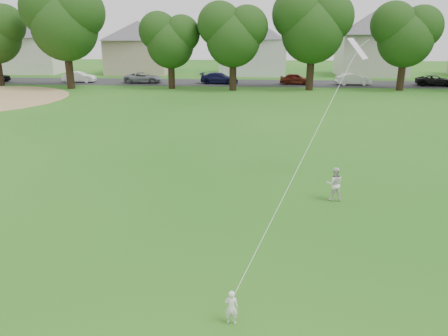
{
  "coord_description": "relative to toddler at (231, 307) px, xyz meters",
  "views": [
    {
      "loc": [
        0.82,
        -10.39,
        6.32
      ],
      "look_at": [
        -0.14,
        2.0,
        2.3
      ],
      "focal_mm": 35.0,
      "sensor_mm": 36.0,
      "label": 1
    }
  ],
  "objects": [
    {
      "name": "ground",
      "position": [
        -0.35,
        2.17,
        -0.42
      ],
      "size": [
        160.0,
        160.0,
        0.0
      ],
      "primitive_type": "plane",
      "color": "#185A14",
      "rests_on": "ground"
    },
    {
      "name": "street",
      "position": [
        -0.35,
        44.17,
        -0.41
      ],
      "size": [
        90.0,
        7.0,
        0.01
      ],
      "primitive_type": "cube",
      "color": "#2D2D30",
      "rests_on": "ground"
    },
    {
      "name": "toddler",
      "position": [
        0.0,
        0.0,
        0.0
      ],
      "size": [
        0.31,
        0.21,
        0.83
      ],
      "primitive_type": "imported",
      "rotation": [
        0.0,
        0.0,
        3.12
      ],
      "color": "white",
      "rests_on": "ground"
    },
    {
      "name": "older_boy",
      "position": [
        3.45,
        7.59,
        0.24
      ],
      "size": [
        0.65,
        0.51,
        1.32
      ],
      "primitive_type": "imported",
      "rotation": [
        0.0,
        0.0,
        3.16
      ],
      "color": "silver",
      "rests_on": "ground"
    },
    {
      "name": "kite",
      "position": [
        2.24,
        5.26,
        2.63
      ],
      "size": [
        2.81,
        5.9,
        12.43
      ],
      "color": "white",
      "rests_on": "ground"
    },
    {
      "name": "tree_row",
      "position": [
        0.25,
        38.53,
        6.05
      ],
      "size": [
        81.27,
        9.03,
        11.12
      ],
      "color": "black",
      "rests_on": "ground"
    },
    {
      "name": "parked_cars",
      "position": [
        2.93,
        43.17,
        0.21
      ],
      "size": [
        72.74,
        2.42,
        1.29
      ],
      "color": "black",
      "rests_on": "ground"
    },
    {
      "name": "house_row",
      "position": [
        -0.28,
        54.17,
        4.17
      ],
      "size": [
        76.98,
        13.45,
        9.89
      ],
      "color": "white",
      "rests_on": "ground"
    }
  ]
}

